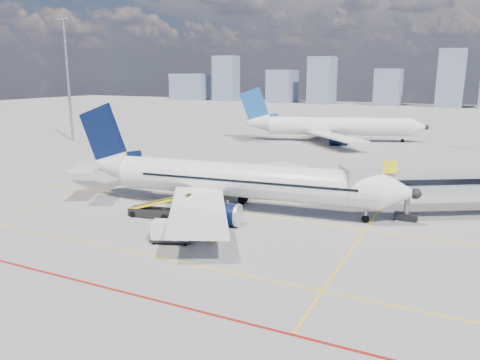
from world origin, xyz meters
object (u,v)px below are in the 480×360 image
object	(u,v)px
baggage_tug	(202,230)
cargo_dolly	(171,231)
second_aircraft	(331,126)
ramp_worker	(215,234)
belt_loader	(153,210)
main_aircraft	(229,180)

from	to	relation	value
baggage_tug	cargo_dolly	size ratio (longest dim) A/B	0.62
second_aircraft	ramp_worker	distance (m)	65.87
baggage_tug	ramp_worker	world-z (taller)	ramp_worker
baggage_tug	second_aircraft	bearing A→B (deg)	91.50
second_aircraft	ramp_worker	xyz separation A→B (m)	(7.92, -65.35, -2.35)
ramp_worker	belt_loader	bearing A→B (deg)	77.76
second_aircraft	baggage_tug	distance (m)	64.99
second_aircraft	belt_loader	xyz separation A→B (m)	(-1.41, -61.41, -2.52)
cargo_dolly	baggage_tug	bearing A→B (deg)	30.01
second_aircraft	baggage_tug	xyz separation A→B (m)	(6.21, -64.64, -2.46)
main_aircraft	ramp_worker	size ratio (longest dim) A/B	21.67
belt_loader	ramp_worker	world-z (taller)	belt_loader
baggage_tug	cargo_dolly	distance (m)	2.76
cargo_dolly	ramp_worker	bearing A→B (deg)	1.68
belt_loader	main_aircraft	bearing A→B (deg)	38.28
baggage_tug	belt_loader	size ratio (longest dim) A/B	0.35
cargo_dolly	main_aircraft	bearing A→B (deg)	70.87
main_aircraft	belt_loader	distance (m)	8.58
main_aircraft	belt_loader	size ratio (longest dim) A/B	5.59
second_aircraft	cargo_dolly	distance (m)	66.94
belt_loader	baggage_tug	bearing A→B (deg)	-31.65
ramp_worker	cargo_dolly	bearing A→B (deg)	122.81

